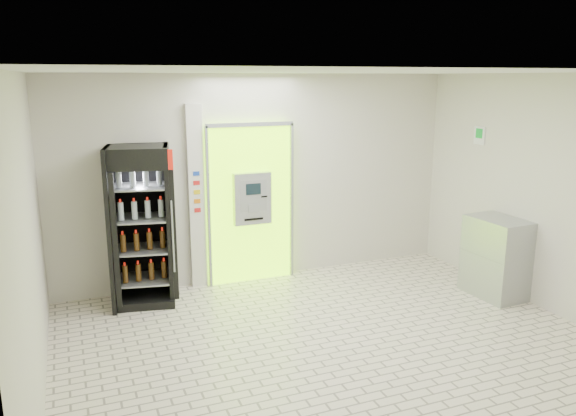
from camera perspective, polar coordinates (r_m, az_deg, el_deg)
ground at (r=6.50m, az=4.81°, el=-13.85°), size 6.00×6.00×0.00m
room_shell at (r=5.90m, az=5.15°, el=2.31°), size 6.00×6.00×6.00m
atm_assembly at (r=8.15m, az=-3.86°, el=0.55°), size 1.30×0.24×2.33m
pillar at (r=7.96m, az=-9.30°, el=1.05°), size 0.22×0.11×2.60m
beverage_cooler at (r=7.61m, az=-14.69°, el=-2.04°), size 0.91×0.86×2.10m
steel_cabinet at (r=8.20m, az=20.37°, el=-4.73°), size 0.60×0.85×1.09m
exit_sign at (r=8.68m, az=18.88°, el=7.00°), size 0.02×0.22×0.26m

